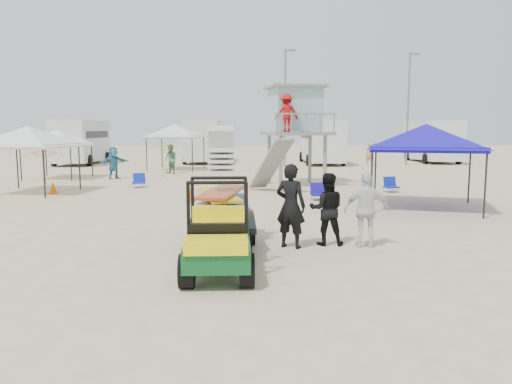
{
  "coord_description": "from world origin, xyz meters",
  "views": [
    {
      "loc": [
        0.28,
        -7.62,
        2.66
      ],
      "look_at": [
        0.5,
        3.0,
        1.3
      ],
      "focal_mm": 35.0,
      "sensor_mm": 36.0,
      "label": 1
    }
  ],
  "objects_px": {
    "surf_trailer": "(223,202)",
    "canopy_blue": "(426,128)",
    "lifeguard_tower": "(294,113)",
    "man_left": "(291,206)",
    "utility_cart": "(217,231)"
  },
  "relations": [
    {
      "from": "surf_trailer",
      "to": "canopy_blue",
      "type": "relative_size",
      "value": 0.62
    },
    {
      "from": "canopy_blue",
      "to": "lifeguard_tower",
      "type": "bearing_deg",
      "value": 118.26
    },
    {
      "from": "man_left",
      "to": "canopy_blue",
      "type": "xyz_separation_m",
      "value": [
        4.96,
        5.51,
        1.72
      ]
    },
    {
      "from": "utility_cart",
      "to": "lifeguard_tower",
      "type": "distance_m",
      "value": 14.89
    },
    {
      "from": "man_left",
      "to": "canopy_blue",
      "type": "bearing_deg",
      "value": -105.84
    },
    {
      "from": "man_left",
      "to": "lifeguard_tower",
      "type": "distance_m",
      "value": 12.66
    },
    {
      "from": "surf_trailer",
      "to": "man_left",
      "type": "height_order",
      "value": "surf_trailer"
    },
    {
      "from": "utility_cart",
      "to": "surf_trailer",
      "type": "xyz_separation_m",
      "value": [
        0.0,
        2.33,
        0.17
      ]
    },
    {
      "from": "lifeguard_tower",
      "to": "man_left",
      "type": "bearing_deg",
      "value": -95.88
    },
    {
      "from": "utility_cart",
      "to": "lifeguard_tower",
      "type": "relative_size",
      "value": 0.51
    },
    {
      "from": "utility_cart",
      "to": "surf_trailer",
      "type": "relative_size",
      "value": 0.87
    },
    {
      "from": "lifeguard_tower",
      "to": "surf_trailer",
      "type": "bearing_deg",
      "value": -103.01
    },
    {
      "from": "lifeguard_tower",
      "to": "canopy_blue",
      "type": "height_order",
      "value": "lifeguard_tower"
    },
    {
      "from": "man_left",
      "to": "canopy_blue",
      "type": "distance_m",
      "value": 7.61
    },
    {
      "from": "surf_trailer",
      "to": "man_left",
      "type": "distance_m",
      "value": 1.55
    }
  ]
}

